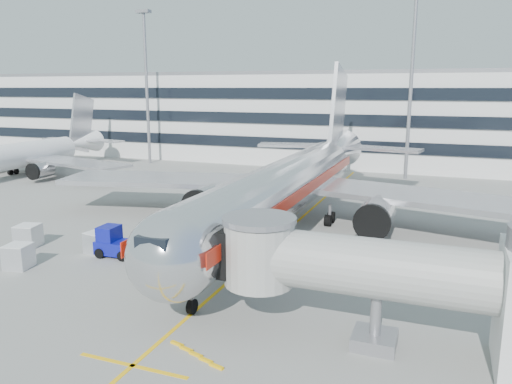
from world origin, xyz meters
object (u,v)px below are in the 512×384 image
(belt_loader, at_px, (170,249))
(cargo_container_left, at_px, (97,242))
(baggage_tug, at_px, (115,243))
(ramp_worker, at_px, (141,242))
(main_jet, at_px, (291,183))
(cargo_container_right, at_px, (28,236))
(cargo_container_front, at_px, (19,256))

(belt_loader, height_order, cargo_container_left, belt_loader)
(belt_loader, bearing_deg, baggage_tug, -159.98)
(belt_loader, bearing_deg, ramp_worker, 176.33)
(main_jet, height_order, cargo_container_left, main_jet)
(baggage_tug, distance_m, cargo_container_right, 8.19)
(cargo_container_right, height_order, cargo_container_front, cargo_container_right)
(cargo_container_front, height_order, ramp_worker, cargo_container_front)
(main_jet, xyz_separation_m, baggage_tug, (-10.49, -12.80, -3.20))
(belt_loader, height_order, ramp_worker, belt_loader)
(belt_loader, relative_size, baggage_tug, 1.38)
(cargo_container_left, distance_m, cargo_container_front, 5.82)
(belt_loader, xyz_separation_m, cargo_container_right, (-12.20, -2.07, 0.34))
(baggage_tug, bearing_deg, cargo_container_front, -136.10)
(cargo_container_front, bearing_deg, main_jet, 48.68)
(baggage_tug, height_order, cargo_container_front, baggage_tug)
(cargo_container_right, distance_m, ramp_worker, 9.75)
(baggage_tug, height_order, ramp_worker, baggage_tug)
(main_jet, relative_size, cargo_container_front, 25.84)
(cargo_container_left, xyz_separation_m, ramp_worker, (3.10, 1.49, -0.04))
(ramp_worker, bearing_deg, baggage_tug, -174.57)
(main_jet, relative_size, ramp_worker, 30.88)
(cargo_container_right, xyz_separation_m, cargo_container_front, (3.24, -4.14, -0.03))
(baggage_tug, bearing_deg, cargo_container_right, -175.76)
(belt_loader, distance_m, ramp_worker, 2.73)
(main_jet, distance_m, ramp_worker, 14.84)
(cargo_container_front, bearing_deg, ramp_worker, 45.65)
(belt_loader, bearing_deg, main_jet, 60.30)
(baggage_tug, relative_size, cargo_container_right, 1.57)
(baggage_tug, xyz_separation_m, cargo_container_front, (-4.93, -4.75, -0.14))
(main_jet, distance_m, belt_loader, 13.54)
(main_jet, bearing_deg, cargo_container_left, -134.15)
(belt_loader, relative_size, cargo_container_left, 2.41)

